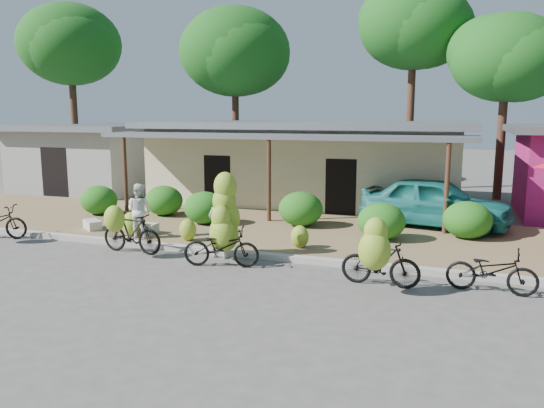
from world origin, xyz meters
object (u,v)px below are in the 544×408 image
Objects in this scene: bike_center at (223,230)px; bike_right at (379,257)px; teal_van at (435,202)px; bystander at (139,210)px; tree_near_right at (502,56)px; sack_far at (92,225)px; bike_far_right at (492,271)px; tree_center_right at (410,24)px; bike_left at (129,231)px; vendor at (219,226)px; tree_back_left at (68,43)px; tree_far_center at (232,50)px; sack_near at (144,228)px.

bike_center is 1.30× the size of bike_right.
bike_right is 6.46m from teal_van.
bystander is 0.34× the size of teal_van.
tree_near_right reaches higher than sack_far.
bike_far_right is (2.23, 0.54, -0.22)m from bike_right.
teal_van is (1.95, -9.61, -6.99)m from tree_center_right.
bike_left is 2.45m from vendor.
bike_right is at bearing -85.95° from tree_center_right.
tree_back_left reaches higher than tree_far_center.
teal_van is (9.98, 3.98, 0.64)m from sack_far.
bike_left is at bearing 138.19° from teal_van.
teal_van is at bearing -51.93° from bike_center.
bike_far_right reaches higher than sack_near.
sack_near is at bearing -42.94° from tree_back_left.
bike_left reaches higher than bike_far_right.
teal_van is (4.69, 5.74, 0.07)m from bike_center.
teal_van is at bearing -78.54° from tree_center_right.
sack_near is 0.83m from bystander.
teal_van is (7.97, 4.40, -0.00)m from bystander.
tree_back_left reaches higher than teal_van.
bike_far_right reaches higher than sack_far.
teal_van reaches higher than vendor.
tree_center_right reaches higher than sack_near.
tree_far_center reaches higher than bystander.
tree_far_center is at bearing 102.02° from sack_near.
bike_left is at bearing -34.22° from sack_far.
bike_center reaches higher than sack_far.
tree_near_right is 4.73× the size of vendor.
sack_near is 3.51m from vendor.
tree_near_right is (21.00, 1.50, -1.26)m from tree_back_left.
tree_center_right is 17.49m from bike_far_right.
tree_far_center reaches higher than bike_right.
bike_far_right is 2.14× the size of sack_near.
tree_center_right is 17.53m from sack_far.
tree_center_right reaches higher than tree_far_center.
bike_right is (18.13, -12.52, -6.64)m from tree_back_left.
bike_center is at bearing -27.68° from sack_near.
sack_far is (-11.39, 1.89, -0.21)m from bike_far_right.
tree_far_center is 5.32× the size of bike_right.
tree_far_center is at bearing 10.18° from bike_center.
teal_van is at bearing -3.98° from bike_right.
bike_center reaches higher than teal_van.
bike_center is 3.94m from bike_right.
sack_near is at bearing -63.46° from bystander.
bike_right is at bearing -176.83° from teal_van.
vendor is (3.17, -1.39, 0.56)m from sack_near.
teal_van is at bearing -147.62° from bystander.
tree_far_center is 2.00× the size of teal_van.
bike_right is at bearing -112.41° from bike_center.
tree_far_center is at bearing 20.56° from tree_back_left.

